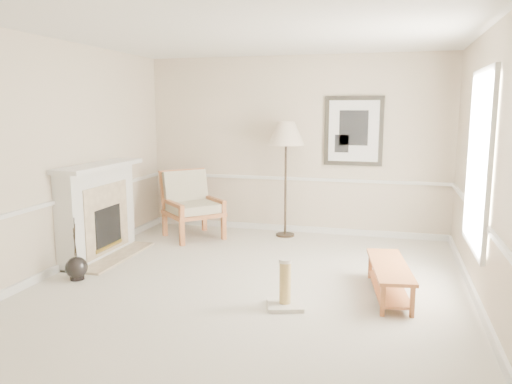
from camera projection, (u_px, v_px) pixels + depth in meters
ground at (249, 286)px, 5.84m from camera, size 5.50×5.50×0.00m
room at (262, 125)px, 5.57m from camera, size 5.04×5.54×2.92m
fireplace at (99, 212)px, 6.91m from camera, size 0.64×1.64×1.31m
floor_vase at (77, 268)px, 6.03m from camera, size 0.26×0.26×0.77m
armchair at (190, 201)px, 8.04m from camera, size 1.17×1.17×1.07m
floor_lamp at (286, 137)px, 7.87m from camera, size 0.73×0.73×1.85m
bench at (389, 275)px, 5.50m from camera, size 0.56×1.30×0.36m
scratching_post at (285, 292)px, 5.19m from camera, size 0.46×0.46×0.52m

